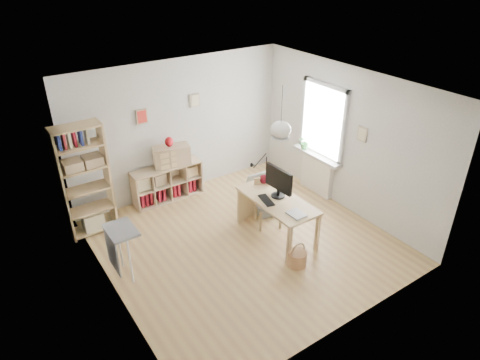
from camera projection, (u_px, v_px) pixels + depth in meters
ground at (245, 242)px, 7.36m from camera, size 4.50×4.50×0.00m
room_shell at (281, 130)px, 6.55m from camera, size 4.50×4.50×4.50m
window_unit at (323, 121)px, 8.14m from camera, size 0.07×1.16×1.46m
radiator at (317, 174)px, 8.68m from camera, size 0.10×0.80×0.80m
windowsill at (317, 156)px, 8.44m from camera, size 0.22×1.20×0.06m
desk at (277, 204)px, 7.20m from camera, size 0.70×1.50×0.75m
cube_shelf at (166, 185)px, 8.49m from camera, size 1.40×0.38×0.72m
tall_bookshelf at (84, 177)px, 7.14m from camera, size 0.80×0.38×2.00m
side_table at (118, 241)px, 6.29m from camera, size 0.40×0.55×0.85m
chair at (267, 199)px, 7.64m from camera, size 0.56×0.56×0.88m
wicker_basket at (297, 258)px, 6.77m from camera, size 0.31×0.30×0.42m
storage_chest at (269, 198)px, 8.20m from camera, size 0.70×0.78×0.68m
monitor at (279, 181)px, 7.10m from camera, size 0.24×0.60×0.52m
keyboard at (266, 200)px, 7.11m from camera, size 0.22×0.41×0.02m
task_lamp at (259, 167)px, 7.47m from camera, size 0.44×0.16×0.47m
yarn_ball at (264, 179)px, 7.59m from camera, size 0.17×0.17×0.17m
paper_tray at (296, 214)px, 6.73m from camera, size 0.23×0.28×0.03m
drawer_chest at (172, 156)px, 8.24m from camera, size 0.75×0.48×0.40m
red_vase at (169, 142)px, 8.08m from camera, size 0.16×0.16×0.20m
potted_plant at (305, 142)px, 8.60m from camera, size 0.29×0.26×0.28m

